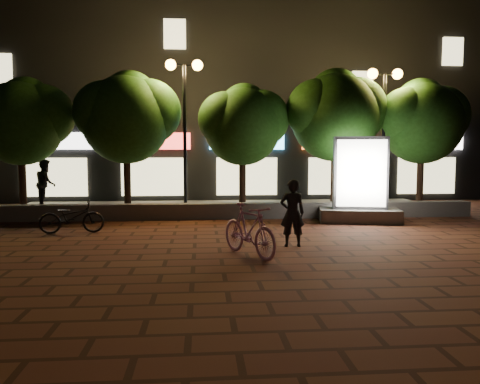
{
  "coord_description": "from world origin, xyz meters",
  "views": [
    {
      "loc": [
        -0.95,
        -10.98,
        2.18
      ],
      "look_at": [
        0.09,
        1.5,
        1.08
      ],
      "focal_mm": 34.97,
      "sensor_mm": 36.0,
      "label": 1
    }
  ],
  "objects": [
    {
      "name": "ground",
      "position": [
        0.0,
        0.0,
        0.0
      ],
      "size": [
        80.0,
        80.0,
        0.0
      ],
      "primitive_type": "plane",
      "color": "#542B1A",
      "rests_on": "ground"
    },
    {
      "name": "retaining_wall",
      "position": [
        0.0,
        4.0,
        0.25
      ],
      "size": [
        16.0,
        0.45,
        0.5
      ],
      "primitive_type": "cube",
      "color": "slate",
      "rests_on": "ground"
    },
    {
      "name": "sidewalk",
      "position": [
        0.0,
        6.5,
        0.04
      ],
      "size": [
        16.0,
        5.0,
        0.08
      ],
      "primitive_type": "cube",
      "color": "slate",
      "rests_on": "ground"
    },
    {
      "name": "building_block",
      "position": [
        -0.01,
        12.99,
        5.0
      ],
      "size": [
        28.0,
        8.12,
        11.3
      ],
      "color": "black",
      "rests_on": "ground"
    },
    {
      "name": "tree_far_left",
      "position": [
        -6.95,
        5.46,
        3.29
      ],
      "size": [
        3.36,
        2.8,
        4.63
      ],
      "color": "black",
      "rests_on": "sidewalk"
    },
    {
      "name": "tree_left",
      "position": [
        -3.45,
        5.46,
        3.44
      ],
      "size": [
        3.6,
        3.0,
        4.89
      ],
      "color": "black",
      "rests_on": "sidewalk"
    },
    {
      "name": "tree_mid",
      "position": [
        0.55,
        5.46,
        3.22
      ],
      "size": [
        3.24,
        2.7,
        4.5
      ],
      "color": "black",
      "rests_on": "sidewalk"
    },
    {
      "name": "tree_right",
      "position": [
        3.86,
        5.46,
        3.57
      ],
      "size": [
        3.72,
        3.1,
        5.07
      ],
      "color": "black",
      "rests_on": "sidewalk"
    },
    {
      "name": "tree_far_right",
      "position": [
        7.05,
        5.46,
        3.37
      ],
      "size": [
        3.48,
        2.9,
        4.76
      ],
      "color": "black",
      "rests_on": "sidewalk"
    },
    {
      "name": "street_lamp_left",
      "position": [
        -1.5,
        5.2,
        4.03
      ],
      "size": [
        1.26,
        0.36,
        5.18
      ],
      "color": "black",
      "rests_on": "sidewalk"
    },
    {
      "name": "street_lamp_right",
      "position": [
        5.5,
        5.2,
        3.89
      ],
      "size": [
        1.26,
        0.36,
        4.98
      ],
      "color": "black",
      "rests_on": "sidewalk"
    },
    {
      "name": "ad_kiosk",
      "position": [
        3.92,
        3.0,
        1.06
      ],
      "size": [
        2.61,
        1.66,
        2.62
      ],
      "color": "slate",
      "rests_on": "ground"
    },
    {
      "name": "scooter_pink",
      "position": [
        0.03,
        -1.45,
        0.55
      ],
      "size": [
        1.33,
        1.84,
        1.1
      ],
      "primitive_type": "imported",
      "rotation": [
        0.0,
        0.0,
        0.51
      ],
      "color": "#C47BAE",
      "rests_on": "ground"
    },
    {
      "name": "rider",
      "position": [
        1.12,
        -0.56,
        0.77
      ],
      "size": [
        0.58,
        0.39,
        1.54
      ],
      "primitive_type": "imported",
      "rotation": [
        0.0,
        0.0,
        3.1
      ],
      "color": "black",
      "rests_on": "ground"
    },
    {
      "name": "scooter_parked",
      "position": [
        -4.39,
        1.63,
        0.43
      ],
      "size": [
        1.72,
        0.81,
        0.87
      ],
      "primitive_type": "imported",
      "rotation": [
        0.0,
        0.0,
        1.71
      ],
      "color": "black",
      "rests_on": "ground"
    },
    {
      "name": "pedestrian",
      "position": [
        -6.76,
        7.0,
        0.98
      ],
      "size": [
        0.91,
        1.04,
        1.81
      ],
      "primitive_type": "imported",
      "rotation": [
        0.0,
        0.0,
        1.86
      ],
      "color": "black",
      "rests_on": "sidewalk"
    }
  ]
}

